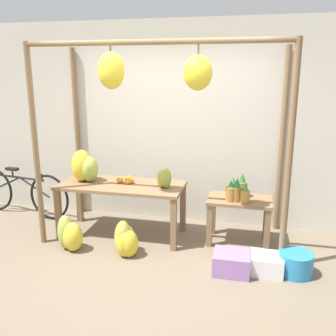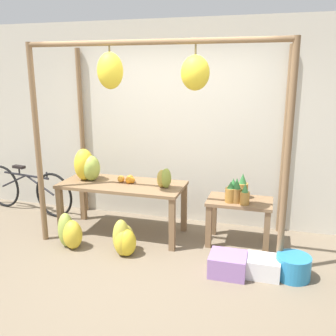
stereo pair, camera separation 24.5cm
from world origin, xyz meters
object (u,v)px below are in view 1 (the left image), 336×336
banana_pile_ground_right (126,241)px  papaya_pile (164,179)px  pineapple_cluster (237,190)px  parked_bicycle (21,192)px  banana_pile_ground_left (69,235)px  orange_pile (127,180)px  banana_pile_on_table (84,168)px  blue_bucket (296,264)px  fruit_crate_white (232,263)px  fruit_crate_purple (266,264)px

banana_pile_ground_right → papaya_pile: size_ratio=1.71×
pineapple_cluster → parked_bicycle: bearing=175.0°
banana_pile_ground_right → banana_pile_ground_left: bearing=-178.1°
orange_pile → papaya_pile: size_ratio=0.94×
banana_pile_on_table → blue_bucket: (2.68, -0.59, -0.76)m
pineapple_cluster → fruit_crate_white: bearing=-89.7°
banana_pile_on_table → fruit_crate_white: 2.27m
banana_pile_ground_right → fruit_crate_purple: size_ratio=1.24×
pineapple_cluster → parked_bicycle: pineapple_cluster is taller
banana_pile_ground_left → blue_bucket: bearing=0.4°
fruit_crate_white → papaya_pile: (-0.90, 0.64, 0.71)m
pineapple_cluster → parked_bicycle: (-3.21, 0.28, -0.35)m
blue_bucket → orange_pile: bearing=163.5°
orange_pile → blue_bucket: (2.10, -0.62, -0.62)m
banana_pile_on_table → banana_pile_ground_right: bearing=-37.4°
banana_pile_ground_left → pineapple_cluster: bearing=18.3°
pineapple_cluster → fruit_crate_white: pineapple_cluster is taller
banana_pile_ground_left → fruit_crate_purple: size_ratio=1.25×
orange_pile → banana_pile_ground_right: orange_pile is taller
orange_pile → papaya_pile: bearing=-9.9°
banana_pile_ground_left → parked_bicycle: parked_bicycle is taller
banana_pile_ground_left → orange_pile: bearing=50.2°
fruit_crate_purple → blue_bucket: bearing=6.9°
banana_pile_ground_right → fruit_crate_purple: bearing=-1.6°
orange_pile → blue_bucket: orange_pile is taller
papaya_pile → banana_pile_ground_left: bearing=-152.7°
banana_pile_on_table → parked_bicycle: size_ratio=0.25×
fruit_crate_purple → parked_bicycle: bearing=165.2°
orange_pile → banana_pile_on_table: bearing=-177.4°
fruit_crate_purple → banana_pile_on_table: bearing=165.1°
papaya_pile → banana_pile_ground_right: bearing=-123.5°
papaya_pile → fruit_crate_purple: (1.26, -0.57, -0.72)m
fruit_crate_white → banana_pile_on_table: bearing=160.6°
banana_pile_ground_right → orange_pile: bearing=106.5°
parked_bicycle → fruit_crate_white: bearing=-17.6°
banana_pile_on_table → pineapple_cluster: 2.02m
banana_pile_ground_right → blue_bucket: 1.92m
parked_bicycle → fruit_crate_purple: size_ratio=4.87×
pineapple_cluster → banana_pile_ground_left: size_ratio=0.81×
orange_pile → parked_bicycle: orange_pile is taller
banana_pile_on_table → orange_pile: bearing=2.6°
pineapple_cluster → fruit_crate_purple: bearing=-61.1°
banana_pile_ground_left → fruit_crate_purple: (2.32, -0.02, -0.10)m
blue_bucket → fruit_crate_purple: blue_bucket is taller
orange_pile → fruit_crate_purple: (1.79, -0.66, -0.64)m
fruit_crate_white → fruit_crate_purple: (0.36, 0.08, -0.01)m
banana_pile_ground_left → parked_bicycle: 1.57m
banana_pile_ground_left → parked_bicycle: bearing=143.7°
orange_pile → banana_pile_ground_left: orange_pile is taller
parked_bicycle → papaya_pile: papaya_pile is taller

